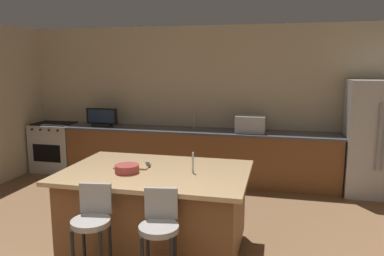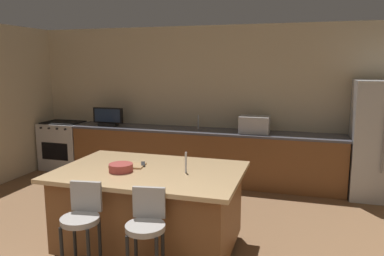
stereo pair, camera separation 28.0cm
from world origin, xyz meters
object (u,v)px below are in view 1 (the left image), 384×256
at_px(refrigerator, 374,138).
at_px(range_oven, 56,147).
at_px(microwave, 250,124).
at_px(tv_monitor, 102,118).
at_px(cutting_board, 133,166).
at_px(kitchen_island, 157,210).
at_px(bar_stool_left, 93,230).
at_px(bar_stool_right, 160,236).
at_px(tv_remote, 148,165).
at_px(fruit_bowl, 127,169).

bearing_deg(refrigerator, range_oven, 179.57).
height_order(microwave, tv_monitor, tv_monitor).
height_order(refrigerator, range_oven, refrigerator).
height_order(range_oven, cutting_board, cutting_board).
height_order(kitchen_island, range_oven, range_oven).
height_order(bar_stool_left, bar_stool_right, bar_stool_left).
relative_size(kitchen_island, refrigerator, 1.10).
bearing_deg(kitchen_island, range_oven, 138.85).
relative_size(range_oven, microwave, 1.92).
distance_m(range_oven, microwave, 3.71).
bearing_deg(tv_remote, tv_monitor, 101.70).
height_order(range_oven, microwave, microwave).
xyz_separation_m(kitchen_island, microwave, (0.80, 2.51, 0.58)).
bearing_deg(range_oven, refrigerator, -0.43).
relative_size(kitchen_island, range_oven, 2.12).
bearing_deg(tv_remote, cutting_board, -175.64).
bearing_deg(range_oven, tv_remote, -40.88).
xyz_separation_m(refrigerator, cutting_board, (-2.98, -2.40, 0.02)).
bearing_deg(range_oven, microwave, 0.02).
bearing_deg(microwave, refrigerator, -1.29).
height_order(tv_monitor, bar_stool_right, tv_monitor).
bearing_deg(microwave, bar_stool_left, -108.36).
relative_size(range_oven, bar_stool_left, 0.95).
height_order(tv_monitor, cutting_board, tv_monitor).
relative_size(microwave, tv_monitor, 0.83).
xyz_separation_m(kitchen_island, fruit_bowl, (-0.26, -0.15, 0.48)).
distance_m(bar_stool_right, fruit_bowl, 0.94).
distance_m(kitchen_island, tv_remote, 0.50).
bearing_deg(tv_remote, refrigerator, 14.31).
height_order(tv_monitor, fruit_bowl, tv_monitor).
height_order(kitchen_island, tv_remote, tv_remote).
distance_m(refrigerator, tv_remote, 3.66).
distance_m(microwave, bar_stool_left, 3.54).
height_order(bar_stool_left, fruit_bowl, fruit_bowl).
bearing_deg(microwave, fruit_bowl, -111.77).
relative_size(tv_monitor, fruit_bowl, 2.32).
height_order(microwave, bar_stool_right, microwave).
height_order(microwave, tv_remote, microwave).
bearing_deg(cutting_board, range_oven, 136.55).
height_order(kitchen_island, bar_stool_left, bar_stool_left).
relative_size(fruit_bowl, cutting_board, 0.68).
bearing_deg(bar_stool_left, tv_monitor, 107.14).
height_order(range_oven, fruit_bowl, fruit_bowl).
xyz_separation_m(refrigerator, range_oven, (-5.56, 0.04, -0.43)).
height_order(range_oven, bar_stool_right, bar_stool_right).
relative_size(range_oven, tv_remote, 5.43).
xyz_separation_m(bar_stool_left, bar_stool_right, (0.61, 0.03, -0.00)).
bearing_deg(fruit_bowl, cutting_board, 97.00).
bearing_deg(bar_stool_left, cutting_board, 80.52).
bearing_deg(bar_stool_right, cutting_board, 115.02).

